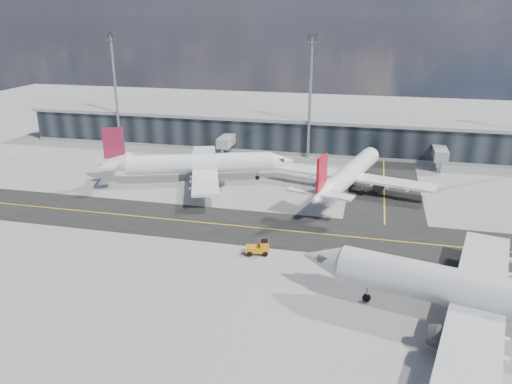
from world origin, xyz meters
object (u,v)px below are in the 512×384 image
Objects in this scene: airliner_near at (498,298)px; baggage_tug at (260,248)px; airliner_af at (197,164)px; airliner_redtail at (349,174)px; service_van at (359,163)px.

baggage_tug is at bearing 80.08° from airliner_near.
airliner_af is 0.88× the size of airliner_near.
airliner_near is (18.17, -42.69, 0.65)m from airliner_redtail.
baggage_tug is (-11.00, -30.12, -2.65)m from airliner_redtail.
airliner_af is 35.70m from baggage_tug.
airliner_af is at bearing 62.94° from airliner_near.
baggage_tug is 0.79× the size of service_van.
airliner_redtail is at bearing 72.03° from airliner_af.
airliner_redtail is 10.22× the size of baggage_tug.
baggage_tug is 50.66m from service_van.
baggage_tug is at bearing -95.47° from airliner_redtail.
baggage_tug is at bearing 15.00° from airliner_af.
airliner_redtail is 46.40m from airliner_near.
service_van is (32.33, 19.75, -3.28)m from airliner_af.
airliner_redtail is 8.10× the size of service_van.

